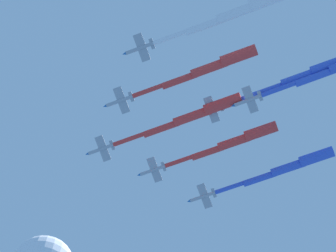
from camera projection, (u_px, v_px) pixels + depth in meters
name	position (u px, v px, depth m)	size (l,w,h in m)	color
jet_lead	(191.00, 116.00, 208.07)	(30.99, 46.79, 4.40)	#9EA3AD
jet_port_inner	(208.00, 68.00, 200.04)	(29.25, 44.21, 4.32)	#9EA3AD
jet_starboard_inner	(233.00, 142.00, 213.13)	(28.38, 42.70, 4.38)	#9EA3AD
jet_port_mid	(235.00, 13.00, 191.96)	(29.52, 45.37, 4.34)	#9EA3AD
jet_starboard_mid	(287.00, 168.00, 213.83)	(29.38, 44.18, 4.34)	#9EA3AD
jet_port_outer	(298.00, 78.00, 203.24)	(29.22, 43.94, 4.35)	#9EA3AD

